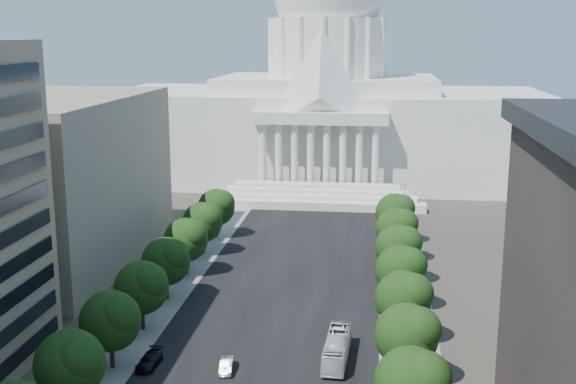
% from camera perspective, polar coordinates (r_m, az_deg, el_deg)
% --- Properties ---
extents(road_asphalt, '(30.00, 260.00, 0.01)m').
position_cam_1_polar(road_asphalt, '(117.96, -0.18, -7.78)').
color(road_asphalt, black).
rests_on(road_asphalt, ground).
extents(sidewalk_left, '(8.00, 260.00, 0.02)m').
position_cam_1_polar(sidewalk_left, '(121.64, -9.17, -7.31)').
color(sidewalk_left, gray).
rests_on(sidewalk_left, ground).
extents(sidewalk_right, '(8.00, 260.00, 0.02)m').
position_cam_1_polar(sidewalk_right, '(117.27, 9.16, -8.07)').
color(sidewalk_right, gray).
rests_on(sidewalk_right, ground).
extents(capitol, '(120.00, 56.00, 73.00)m').
position_cam_1_polar(capitol, '(206.27, 3.10, 6.60)').
color(capitol, white).
rests_on(capitol, ground).
extents(office_block_left_far, '(38.00, 52.00, 30.00)m').
position_cam_1_polar(office_block_left_far, '(137.27, -19.94, 0.85)').
color(office_block_left_far, gray).
rests_on(office_block_left_far, ground).
extents(tree_l_d, '(7.79, 7.60, 9.97)m').
position_cam_1_polar(tree_l_d, '(82.07, -16.70, -12.79)').
color(tree_l_d, '#33261C').
rests_on(tree_l_d, ground).
extents(tree_l_e, '(7.79, 7.60, 9.97)m').
position_cam_1_polar(tree_l_e, '(92.22, -13.72, -9.75)').
color(tree_l_e, '#33261C').
rests_on(tree_l_e, ground).
extents(tree_l_f, '(7.79, 7.60, 9.97)m').
position_cam_1_polar(tree_l_f, '(102.77, -11.38, -7.31)').
color(tree_l_f, '#33261C').
rests_on(tree_l_f, ground).
extents(tree_l_g, '(7.79, 7.60, 9.97)m').
position_cam_1_polar(tree_l_g, '(113.60, -9.49, -5.32)').
color(tree_l_g, '#33261C').
rests_on(tree_l_g, ground).
extents(tree_l_h, '(7.79, 7.60, 9.97)m').
position_cam_1_polar(tree_l_h, '(124.65, -7.95, -3.67)').
color(tree_l_h, '#33261C').
rests_on(tree_l_h, ground).
extents(tree_l_i, '(7.79, 7.60, 9.97)m').
position_cam_1_polar(tree_l_i, '(135.86, -6.67, -2.29)').
color(tree_l_i, '#33261C').
rests_on(tree_l_i, ground).
extents(tree_l_j, '(7.79, 7.60, 9.97)m').
position_cam_1_polar(tree_l_j, '(147.20, -5.58, -1.12)').
color(tree_l_j, '#33261C').
rests_on(tree_l_j, ground).
extents(tree_r_d, '(7.79, 7.60, 9.97)m').
position_cam_1_polar(tree_r_d, '(75.96, 9.97, -14.56)').
color(tree_r_d, '#33261C').
rests_on(tree_r_d, ground).
extents(tree_r_e, '(7.79, 7.60, 9.97)m').
position_cam_1_polar(tree_r_e, '(86.83, 9.58, -10.99)').
color(tree_r_e, '#33261C').
rests_on(tree_r_e, ground).
extents(tree_r_f, '(7.79, 7.60, 9.97)m').
position_cam_1_polar(tree_r_f, '(97.96, 9.28, -8.22)').
color(tree_r_f, '#33261C').
rests_on(tree_r_f, ground).
extents(tree_r_g, '(7.79, 7.60, 9.97)m').
position_cam_1_polar(tree_r_g, '(109.27, 9.04, -6.02)').
color(tree_r_g, '#33261C').
rests_on(tree_r_g, ground).
extents(tree_r_h, '(7.79, 7.60, 9.97)m').
position_cam_1_polar(tree_r_h, '(120.72, 8.85, -4.23)').
color(tree_r_h, '#33261C').
rests_on(tree_r_h, ground).
extents(tree_r_i, '(7.79, 7.60, 9.97)m').
position_cam_1_polar(tree_r_i, '(132.26, 8.70, -2.76)').
color(tree_r_i, '#33261C').
rests_on(tree_r_i, ground).
extents(tree_r_j, '(7.79, 7.60, 9.97)m').
position_cam_1_polar(tree_r_j, '(143.88, 8.57, -1.52)').
color(tree_r_j, '#33261C').
rests_on(tree_r_j, ground).
extents(streetlight_c, '(2.61, 0.44, 9.00)m').
position_cam_1_polar(streetlight_c, '(87.35, 10.60, -11.34)').
color(streetlight_c, gray).
rests_on(streetlight_c, ground).
extents(streetlight_d, '(2.61, 0.44, 9.00)m').
position_cam_1_polar(streetlight_d, '(110.68, 9.83, -6.15)').
color(streetlight_d, gray).
rests_on(streetlight_d, ground).
extents(streetlight_e, '(2.61, 0.44, 9.00)m').
position_cam_1_polar(streetlight_e, '(134.61, 9.33, -2.79)').
color(streetlight_e, gray).
rests_on(streetlight_e, ground).
extents(streetlight_f, '(2.61, 0.44, 9.00)m').
position_cam_1_polar(streetlight_f, '(158.87, 8.99, -0.45)').
color(streetlight_f, gray).
rests_on(streetlight_f, ground).
extents(car_silver, '(2.02, 4.54, 1.45)m').
position_cam_1_polar(car_silver, '(91.59, -4.89, -13.51)').
color(car_silver, '#9A9CA1').
rests_on(car_silver, ground).
extents(car_dark_b, '(2.49, 5.56, 1.58)m').
position_cam_1_polar(car_dark_b, '(94.01, -10.89, -12.94)').
color(car_dark_b, black).
rests_on(car_dark_b, ground).
extents(city_bus, '(3.27, 11.81, 3.26)m').
position_cam_1_polar(city_bus, '(93.79, 3.88, -12.23)').
color(city_bus, silver).
rests_on(city_bus, ground).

